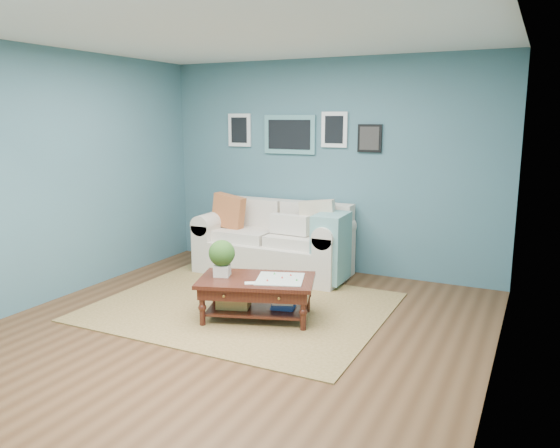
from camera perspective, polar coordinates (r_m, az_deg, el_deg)
The scene contains 4 objects.
room_shell at distance 4.85m, azimuth -5.43°, elevation 3.78°, with size 5.00×5.02×2.70m.
area_rug at distance 5.84m, azimuth -4.03°, elevation -8.60°, with size 2.95×2.36×0.01m, color brown.
loveseat at distance 6.94m, azimuth 0.05°, elevation -1.92°, with size 1.96×0.89×1.01m.
coffee_table at distance 5.42m, azimuth -3.08°, elevation -6.39°, with size 1.27×0.98×0.78m.
Camera 1 is at (2.50, -4.05, 1.98)m, focal length 35.00 mm.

